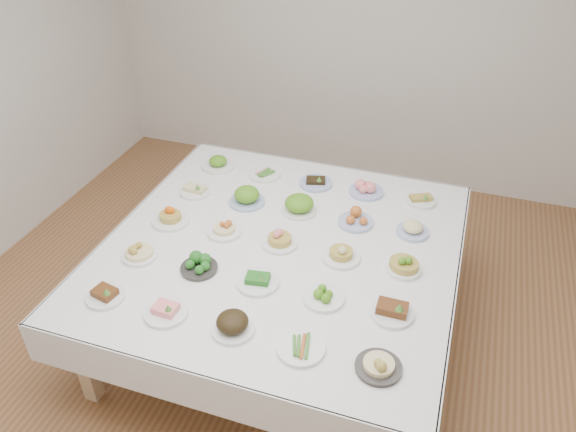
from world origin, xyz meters
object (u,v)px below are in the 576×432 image
(display_table, at_px, (281,253))
(dish_0, at_px, (105,293))
(dish_12, at_px, (280,238))
(dish_24, at_px, (421,198))

(display_table, bearing_deg, dish_0, -135.11)
(display_table, distance_m, dish_12, 0.12)
(dish_0, xyz_separation_m, dish_12, (0.78, 0.78, 0.02))
(dish_24, bearing_deg, display_table, -134.55)
(display_table, relative_size, dish_12, 9.89)
(dish_12, xyz_separation_m, dish_24, (0.79, 0.79, -0.02))
(dish_0, height_order, dish_24, dish_0)
(display_table, distance_m, dish_24, 1.12)
(dish_0, bearing_deg, display_table, 44.89)
(display_table, bearing_deg, dish_12, 147.74)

